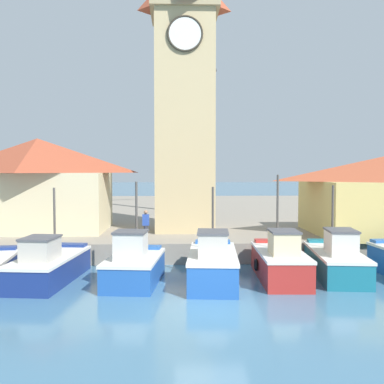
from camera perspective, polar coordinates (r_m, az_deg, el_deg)
The scene contains 11 objects.
ground_plane at distance 15.58m, azimuth 2.56°, elevation -14.71°, with size 300.00×300.00×0.00m, color teal.
quay_wharf at distance 42.16m, azimuth -0.44°, elevation -2.81°, with size 120.00×40.00×1.04m, color gray.
fishing_boat_left_inner at distance 19.99m, azimuth -17.74°, elevation -8.84°, with size 2.58×5.35×3.92m.
fishing_boat_mid_left at distance 18.90m, azimuth -7.37°, elevation -9.20°, with size 2.47×4.28×4.19m.
fishing_boat_center at distance 18.87m, azimuth 2.64°, elevation -9.09°, with size 2.37×5.24×3.97m.
fishing_boat_mid_right at distance 19.77m, azimuth 11.10°, elevation -8.63°, with size 2.07×4.98×4.48m.
fishing_boat_right_inner at distance 20.87m, azimuth 17.79°, elevation -8.21°, with size 2.45×5.37×3.99m.
clock_tower at distance 27.42m, azimuth -0.96°, elevation 12.95°, with size 3.95×3.95×17.72m.
warehouse_left at distance 28.38m, azimuth -18.98°, elevation 1.05°, with size 8.50×5.63×5.52m.
port_crane_near at distance 38.21m, azimuth -0.52°, elevation 6.37°, with size 4.14×7.67×16.89m.
dock_worker_near_tower at distance 22.78m, azimuth -5.89°, elevation -4.25°, with size 0.34×0.22×1.62m.
Camera 1 is at (-1.22, -14.80, 4.71)m, focal length 42.00 mm.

